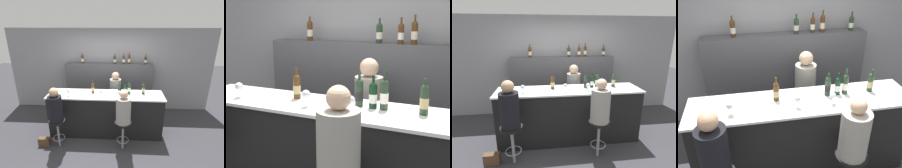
{
  "view_description": "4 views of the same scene",
  "coord_description": "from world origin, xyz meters",
  "views": [
    {
      "loc": [
        0.38,
        -3.61,
        2.78
      ],
      "look_at": [
        0.16,
        0.24,
        1.39
      ],
      "focal_mm": 28.0,
      "sensor_mm": 36.0,
      "label": 1
    },
    {
      "loc": [
        1.29,
        -2.21,
        1.92
      ],
      "look_at": [
        0.17,
        0.29,
        1.31
      ],
      "focal_mm": 50.0,
      "sensor_mm": 36.0,
      "label": 2
    },
    {
      "loc": [
        -0.5,
        -2.91,
        2.14
      ],
      "look_at": [
        -0.1,
        0.31,
        1.21
      ],
      "focal_mm": 28.0,
      "sensor_mm": 36.0,
      "label": 3
    },
    {
      "loc": [
        -0.64,
        -2.24,
        2.76
      ],
      "look_at": [
        -0.15,
        0.39,
        1.3
      ],
      "focal_mm": 40.0,
      "sensor_mm": 36.0,
      "label": 4
    }
  ],
  "objects": [
    {
      "name": "wine_bottle_counter_1",
      "position": [
        0.34,
        0.39,
        1.22
      ],
      "size": [
        0.08,
        0.08,
        0.31
      ],
      "color": "#233823",
      "rests_on": "bar_counter"
    },
    {
      "name": "guest_seated_right",
      "position": [
        0.44,
        -0.29,
        1.01
      ],
      "size": [
        0.32,
        0.32,
        0.76
      ],
      "color": "gray",
      "rests_on": "bar_stool_right"
    },
    {
      "name": "wine_glass_2",
      "position": [
        0.34,
        0.18,
        1.2
      ],
      "size": [
        0.08,
        0.08,
        0.15
      ],
      "color": "silver",
      "rests_on": "bar_counter"
    },
    {
      "name": "wine_bottle_backbar_0",
      "position": [
        -0.81,
        1.54,
        1.71
      ],
      "size": [
        0.08,
        0.08,
        0.32
      ],
      "color": "#4C2D14",
      "rests_on": "back_bar_cabinet"
    },
    {
      "name": "wine_glass_0",
      "position": [
        -0.88,
        0.18,
        1.21
      ],
      "size": [
        0.08,
        0.08,
        0.16
      ],
      "color": "silver",
      "rests_on": "bar_counter"
    },
    {
      "name": "wine_bottle_backbar_2",
      "position": [
        0.44,
        1.54,
        1.7
      ],
      "size": [
        0.07,
        0.07,
        0.32
      ],
      "color": "#4C2D14",
      "rests_on": "back_bar_cabinet"
    },
    {
      "name": "wall_back",
      "position": [
        0.0,
        1.77,
        1.3
      ],
      "size": [
        6.4,
        0.05,
        2.6
      ],
      "color": "gray",
      "rests_on": "ground_plane"
    },
    {
      "name": "guest_seated_left",
      "position": [
        -1.04,
        -0.29,
        1.03
      ],
      "size": [
        0.31,
        0.31,
        0.78
      ],
      "color": "black",
      "rests_on": "bar_stool_left"
    },
    {
      "name": "wine_bottle_counter_2",
      "position": [
        0.48,
        0.39,
        1.22
      ],
      "size": [
        0.07,
        0.07,
        0.3
      ],
      "color": "black",
      "rests_on": "bar_counter"
    },
    {
      "name": "wine_bottle_backbar_1",
      "position": [
        0.17,
        1.54,
        1.7
      ],
      "size": [
        0.08,
        0.08,
        0.31
      ],
      "color": "#233823",
      "rests_on": "back_bar_cabinet"
    },
    {
      "name": "bar_stool_right",
      "position": [
        0.44,
        -0.29,
        0.54
      ],
      "size": [
        0.37,
        0.37,
        0.69
      ],
      "color": "gray",
      "rests_on": "ground_plane"
    },
    {
      "name": "wine_bottle_backbar_4",
      "position": [
        1.09,
        1.54,
        1.69
      ],
      "size": [
        0.08,
        0.08,
        0.3
      ],
      "color": "#233823",
      "rests_on": "back_bar_cabinet"
    },
    {
      "name": "wine_bottle_backbar_3",
      "position": [
        0.6,
        1.54,
        1.71
      ],
      "size": [
        0.08,
        0.08,
        0.35
      ],
      "color": "#4C2D14",
      "rests_on": "back_bar_cabinet"
    },
    {
      "name": "bar_counter",
      "position": [
        0.0,
        0.31,
        0.55
      ],
      "size": [
        2.83,
        0.66,
        1.09
      ],
      "color": "black",
      "rests_on": "ground_plane"
    },
    {
      "name": "wine_bottle_counter_4",
      "position": [
        0.93,
        0.39,
        1.23
      ],
      "size": [
        0.08,
        0.08,
        0.31
      ],
      "color": "#233823",
      "rests_on": "bar_counter"
    },
    {
      "name": "wine_bottle_counter_0",
      "position": [
        -0.32,
        0.39,
        1.22
      ],
      "size": [
        0.08,
        0.08,
        0.31
      ],
      "color": "#4C2D14",
      "rests_on": "bar_counter"
    },
    {
      "name": "back_bar_cabinet",
      "position": [
        0.0,
        1.54,
        0.79
      ],
      "size": [
        2.65,
        0.28,
        1.57
      ],
      "color": "#4C4C51",
      "rests_on": "ground_plane"
    },
    {
      "name": "bartender",
      "position": [
        0.22,
        1.04,
        0.67
      ],
      "size": [
        0.32,
        0.32,
        1.45
      ],
      "color": "gray",
      "rests_on": "ground_plane"
    },
    {
      "name": "wine_glass_1",
      "position": [
        -0.1,
        0.18,
        1.21
      ],
      "size": [
        0.08,
        0.08,
        0.16
      ],
      "color": "silver",
      "rests_on": "bar_counter"
    },
    {
      "name": "wine_bottle_counter_3",
      "position": [
        0.58,
        0.39,
        1.23
      ],
      "size": [
        0.08,
        0.08,
        0.35
      ],
      "color": "#233823",
      "rests_on": "bar_counter"
    }
  ]
}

